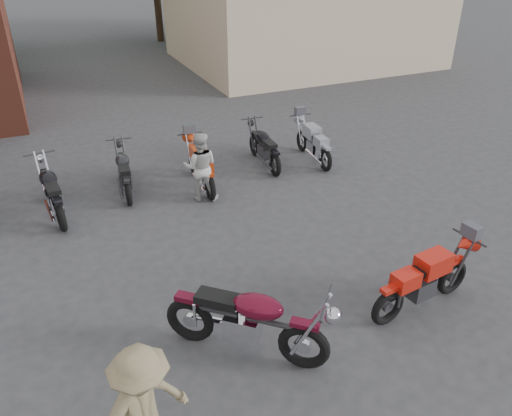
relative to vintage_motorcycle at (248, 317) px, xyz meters
name	(u,v)px	position (x,y,z in m)	size (l,w,h in m)	color
ground	(284,327)	(0.67, 0.26, -0.65)	(90.00, 90.00, 0.00)	#333335
stucco_building	(302,19)	(9.17, 15.26, 1.10)	(10.00, 8.00, 3.50)	tan
vintage_motorcycle	(248,317)	(0.00, 0.00, 0.00)	(2.23, 0.74, 1.29)	#590B1D
sportbike	(426,277)	(2.80, -0.20, -0.10)	(1.89, 0.63, 1.10)	red
helmet	(250,302)	(0.40, 0.85, -0.54)	(0.24, 0.24, 0.22)	red
person_light	(200,167)	(0.89, 4.56, 0.10)	(0.73, 0.57, 1.50)	#B5B5B1
person_tan	(145,412)	(-1.60, -1.06, 0.18)	(1.06, 0.61, 1.64)	#837351
row_bike_2	(51,189)	(-2.05, 5.16, -0.08)	(1.97, 0.65, 1.14)	black
row_bike_3	(124,169)	(-0.52, 5.60, -0.12)	(1.80, 0.59, 1.05)	black
row_bike_4	(200,164)	(1.09, 5.16, -0.11)	(1.86, 0.61, 1.08)	red
row_bike_5	(264,145)	(2.87, 5.63, -0.12)	(1.82, 0.60, 1.06)	black
row_bike_6	(313,140)	(4.11, 5.39, -0.12)	(1.81, 0.60, 1.05)	#9396A0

